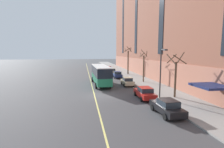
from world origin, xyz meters
name	(u,v)px	position (x,y,z in m)	size (l,w,h in m)	color
ground_plane	(101,95)	(0.00, 0.00, 0.00)	(260.00, 260.00, 0.00)	#424244
sidewalk	(157,88)	(9.77, 3.00, 0.07)	(5.72, 160.00, 0.15)	gray
city_bus	(101,74)	(0.75, 8.24, 2.11)	(3.05, 11.06, 3.65)	#1E704C
parked_car_red_0	(109,69)	(5.65, 31.59, 0.78)	(1.96, 4.43, 1.56)	#B21E19
parked_car_navy_1	(117,75)	(5.66, 16.58, 0.78)	(2.06, 4.27, 1.56)	navy
parked_car_red_2	(145,93)	(5.64, -2.53, 0.78)	(2.03, 4.73, 1.56)	#B21E19
parked_car_black_3	(167,107)	(5.71, -8.72, 0.78)	(2.09, 4.53, 1.56)	black
parked_car_champagne_4	(112,71)	(5.72, 24.74, 0.78)	(2.01, 4.83, 1.56)	#BCAD89
parked_car_champagne_5	(127,81)	(5.58, 6.69, 0.78)	(1.97, 4.34, 1.56)	#BCAD89
street_tree_mid_block	(175,74)	(9.67, -3.04, 3.26)	(2.02, 2.17, 6.06)	brown
street_tree_far_uptown	(144,66)	(9.68, 9.53, 3.40)	(1.56, 1.57, 6.57)	brown
street_tree_far_downtown	(128,60)	(9.70, 22.12, 4.03)	(2.02, 1.98, 7.58)	brown
street_lamp	(161,68)	(7.51, -3.33, 4.15)	(0.36, 1.48, 6.48)	#2D2D30
lane_centerline	(93,91)	(-0.94, 3.00, 0.00)	(0.16, 140.00, 0.01)	#E0D66B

